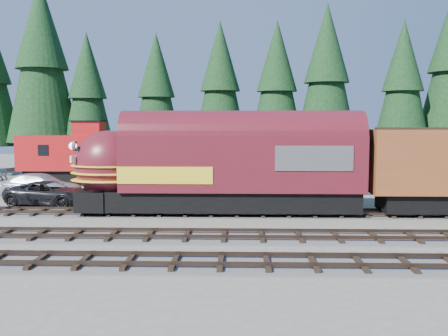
{
  "coord_description": "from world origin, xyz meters",
  "views": [
    {
      "loc": [
        0.08,
        -25.55,
        5.57
      ],
      "look_at": [
        -0.77,
        4.0,
        2.84
      ],
      "focal_mm": 40.0,
      "sensor_mm": 36.0,
      "label": 1
    }
  ],
  "objects_px": {
    "depot": "(237,158)",
    "locomotive": "(211,170)",
    "caboose": "(79,156)",
    "pickup_truck_b": "(41,186)",
    "pickup_truck_a": "(49,193)"
  },
  "relations": [
    {
      "from": "depot",
      "to": "pickup_truck_a",
      "type": "bearing_deg",
      "value": -165.6
    },
    {
      "from": "depot",
      "to": "caboose",
      "type": "height_order",
      "value": "caboose"
    },
    {
      "from": "locomotive",
      "to": "caboose",
      "type": "distance_m",
      "value": 18.75
    },
    {
      "from": "caboose",
      "to": "pickup_truck_b",
      "type": "relative_size",
      "value": 1.62
    },
    {
      "from": "depot",
      "to": "caboose",
      "type": "relative_size",
      "value": 1.26
    },
    {
      "from": "pickup_truck_a",
      "to": "locomotive",
      "type": "bearing_deg",
      "value": -96.31
    },
    {
      "from": "depot",
      "to": "locomotive",
      "type": "height_order",
      "value": "depot"
    },
    {
      "from": "caboose",
      "to": "pickup_truck_a",
      "type": "distance_m",
      "value": 10.98
    },
    {
      "from": "pickup_truck_b",
      "to": "depot",
      "type": "bearing_deg",
      "value": -84.52
    },
    {
      "from": "depot",
      "to": "locomotive",
      "type": "bearing_deg",
      "value": -103.28
    },
    {
      "from": "caboose",
      "to": "pickup_truck_b",
      "type": "height_order",
      "value": "caboose"
    },
    {
      "from": "depot",
      "to": "pickup_truck_b",
      "type": "xyz_separation_m",
      "value": [
        -14.34,
        -0.38,
        -2.05
      ]
    },
    {
      "from": "pickup_truck_a",
      "to": "pickup_truck_b",
      "type": "relative_size",
      "value": 0.92
    },
    {
      "from": "locomotive",
      "to": "pickup_truck_a",
      "type": "xyz_separation_m",
      "value": [
        -11.08,
        3.26,
        -1.94
      ]
    },
    {
      "from": "depot",
      "to": "pickup_truck_b",
      "type": "distance_m",
      "value": 14.49
    }
  ]
}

